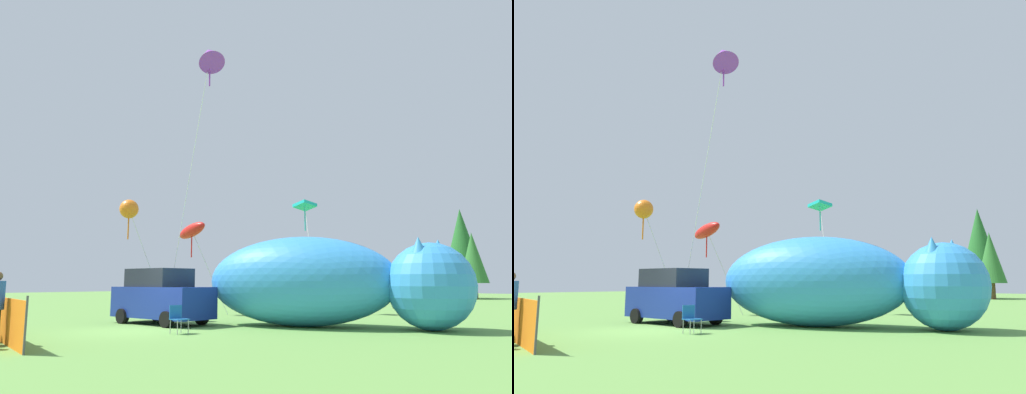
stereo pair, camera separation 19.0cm
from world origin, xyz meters
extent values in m
plane|color=#609342|center=(0.00, 0.00, 0.00)|extent=(120.00, 120.00, 0.00)
cube|color=navy|center=(-1.57, 1.97, 0.81)|extent=(4.33, 1.96, 1.14)
cube|color=#1E232D|center=(-1.78, 1.95, 1.72)|extent=(2.42, 1.70, 0.68)
cylinder|color=black|center=(-0.32, 2.88, 0.28)|extent=(0.58, 0.27, 0.56)
cylinder|color=black|center=(-0.21, 1.23, 0.28)|extent=(0.58, 0.27, 0.56)
cylinder|color=black|center=(-2.93, 2.70, 0.28)|extent=(0.58, 0.27, 0.56)
cylinder|color=black|center=(-2.82, 1.06, 0.28)|extent=(0.58, 0.27, 0.56)
cube|color=#1959A5|center=(1.75, 0.31, 0.44)|extent=(0.49, 0.49, 0.03)
cube|color=#1959A5|center=(1.53, 0.32, 0.64)|extent=(0.05, 0.44, 0.42)
cylinder|color=#A5A5AD|center=(1.96, 0.49, 0.22)|extent=(0.02, 0.02, 0.44)
cylinder|color=#A5A5AD|center=(1.94, 0.10, 0.22)|extent=(0.02, 0.02, 0.44)
cylinder|color=#A5A5AD|center=(1.56, 0.51, 0.22)|extent=(0.02, 0.02, 0.44)
cylinder|color=#A5A5AD|center=(1.54, 0.12, 0.22)|extent=(0.02, 0.02, 0.44)
ellipsoid|color=#338CD8|center=(2.80, 4.86, 1.59)|extent=(7.61, 5.72, 3.18)
ellipsoid|color=white|center=(2.80, 4.86, 0.87)|extent=(5.01, 3.98, 1.43)
sphere|color=#338CD8|center=(6.84, 6.66, 1.43)|extent=(2.86, 2.86, 2.86)
cone|color=#338CD8|center=(6.84, 7.37, 2.57)|extent=(0.80, 0.80, 0.86)
cone|color=#338CD8|center=(6.84, 5.94, 2.57)|extent=(0.80, 0.80, 0.86)
cylinder|color=#4C4C51|center=(2.94, -4.74, 0.63)|extent=(0.05, 0.05, 1.27)
cylinder|color=silver|center=(-3.67, 2.70, 2.32)|extent=(1.28, 1.37, 4.64)
sphere|color=orange|center=(-4.30, 2.03, 4.64)|extent=(0.81, 0.81, 0.81)
cylinder|color=orange|center=(-4.30, 2.03, 3.94)|extent=(0.06, 0.06, 1.20)
cylinder|color=silver|center=(-0.48, 9.63, 2.71)|extent=(2.24, 1.97, 5.44)
cube|color=#19B2B2|center=(-1.59, 10.60, 5.43)|extent=(1.04, 1.02, 0.46)
cylinder|color=#19B2B2|center=(-1.59, 10.60, 4.73)|extent=(0.06, 0.06, 1.20)
cylinder|color=silver|center=(-4.16, 6.46, 2.01)|extent=(1.31, 1.29, 4.03)
ellipsoid|color=red|center=(-4.80, 5.84, 4.02)|extent=(2.24, 0.93, 1.13)
cylinder|color=red|center=(-4.80, 5.84, 3.32)|extent=(0.06, 0.06, 1.20)
cylinder|color=silver|center=(-1.38, 2.92, 5.35)|extent=(2.00, 0.47, 10.70)
cone|color=purple|center=(-0.40, 3.14, 10.70)|extent=(1.74, 1.54, 1.43)
cylinder|color=purple|center=(-0.40, 3.14, 10.00)|extent=(0.06, 0.06, 1.20)
cylinder|color=brown|center=(-5.25, 39.00, 1.02)|extent=(0.65, 0.65, 2.04)
cone|color=#236028|center=(-5.25, 39.00, 5.29)|extent=(3.58, 3.58, 6.51)
cylinder|color=brown|center=(-3.53, 37.04, 0.71)|extent=(0.46, 0.46, 1.43)
cone|color=#2D6B2D|center=(-3.53, 37.04, 3.71)|extent=(2.51, 2.51, 4.57)
camera|label=1|loc=(14.40, -9.18, 1.58)|focal=35.00mm
camera|label=2|loc=(14.54, -9.05, 1.58)|focal=35.00mm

